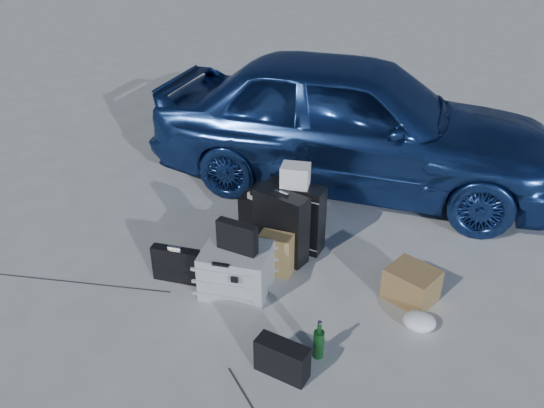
{
  "coord_description": "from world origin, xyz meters",
  "views": [
    {
      "loc": [
        1.78,
        -3.05,
        2.94
      ],
      "look_at": [
        -0.22,
        0.85,
        0.45
      ],
      "focal_mm": 35.0,
      "sensor_mm": 36.0,
      "label": 1
    }
  ],
  "objects_px": {
    "suitcase_left": "(281,226)",
    "duffel_bag": "(271,212)",
    "suitcase_right": "(295,216)",
    "green_bottle": "(319,340)",
    "pelican_case": "(237,270)",
    "cardboard_box": "(412,284)",
    "car": "(352,121)",
    "briefcase": "(176,265)"
  },
  "relations": [
    {
      "from": "suitcase_right",
      "to": "duffel_bag",
      "type": "relative_size",
      "value": 1.08
    },
    {
      "from": "suitcase_left",
      "to": "pelican_case",
      "type": "bearing_deg",
      "value": -90.74
    },
    {
      "from": "duffel_bag",
      "to": "cardboard_box",
      "type": "height_order",
      "value": "duffel_bag"
    },
    {
      "from": "duffel_bag",
      "to": "cardboard_box",
      "type": "bearing_deg",
      "value": -21.56
    },
    {
      "from": "car",
      "to": "cardboard_box",
      "type": "bearing_deg",
      "value": -155.19
    },
    {
      "from": "pelican_case",
      "to": "briefcase",
      "type": "xyz_separation_m",
      "value": [
        -0.54,
        -0.13,
        -0.04
      ]
    },
    {
      "from": "suitcase_right",
      "to": "green_bottle",
      "type": "distance_m",
      "value": 1.49
    },
    {
      "from": "suitcase_right",
      "to": "duffel_bag",
      "type": "xyz_separation_m",
      "value": [
        -0.38,
        0.24,
        -0.18
      ]
    },
    {
      "from": "suitcase_left",
      "to": "suitcase_right",
      "type": "xyz_separation_m",
      "value": [
        0.04,
        0.22,
        -0.0
      ]
    },
    {
      "from": "green_bottle",
      "to": "pelican_case",
      "type": "bearing_deg",
      "value": 156.35
    },
    {
      "from": "pelican_case",
      "to": "cardboard_box",
      "type": "height_order",
      "value": "pelican_case"
    },
    {
      "from": "briefcase",
      "to": "suitcase_left",
      "type": "distance_m",
      "value": 1.01
    },
    {
      "from": "suitcase_left",
      "to": "cardboard_box",
      "type": "relative_size",
      "value": 1.76
    },
    {
      "from": "briefcase",
      "to": "cardboard_box",
      "type": "xyz_separation_m",
      "value": [
        1.92,
        0.7,
        -0.02
      ]
    },
    {
      "from": "duffel_bag",
      "to": "green_bottle",
      "type": "bearing_deg",
      "value": -55.84
    },
    {
      "from": "briefcase",
      "to": "suitcase_left",
      "type": "height_order",
      "value": "suitcase_left"
    },
    {
      "from": "suitcase_right",
      "to": "duffel_bag",
      "type": "height_order",
      "value": "suitcase_right"
    },
    {
      "from": "duffel_bag",
      "to": "cardboard_box",
      "type": "distance_m",
      "value": 1.68
    },
    {
      "from": "suitcase_left",
      "to": "duffel_bag",
      "type": "xyz_separation_m",
      "value": [
        -0.35,
        0.46,
        -0.18
      ]
    },
    {
      "from": "pelican_case",
      "to": "cardboard_box",
      "type": "bearing_deg",
      "value": 8.81
    },
    {
      "from": "suitcase_left",
      "to": "cardboard_box",
      "type": "distance_m",
      "value": 1.27
    },
    {
      "from": "pelican_case",
      "to": "suitcase_right",
      "type": "distance_m",
      "value": 0.87
    },
    {
      "from": "pelican_case",
      "to": "green_bottle",
      "type": "height_order",
      "value": "pelican_case"
    },
    {
      "from": "briefcase",
      "to": "green_bottle",
      "type": "bearing_deg",
      "value": -22.55
    },
    {
      "from": "car",
      "to": "green_bottle",
      "type": "xyz_separation_m",
      "value": [
        0.8,
        -2.82,
        -0.62
      ]
    },
    {
      "from": "car",
      "to": "briefcase",
      "type": "relative_size",
      "value": 10.53
    },
    {
      "from": "suitcase_left",
      "to": "cardboard_box",
      "type": "bearing_deg",
      "value": 8.1
    },
    {
      "from": "pelican_case",
      "to": "green_bottle",
      "type": "distance_m",
      "value": 1.03
    },
    {
      "from": "cardboard_box",
      "to": "pelican_case",
      "type": "bearing_deg",
      "value": -157.65
    },
    {
      "from": "suitcase_left",
      "to": "duffel_bag",
      "type": "height_order",
      "value": "suitcase_left"
    },
    {
      "from": "pelican_case",
      "to": "suitcase_left",
      "type": "distance_m",
      "value": 0.64
    },
    {
      "from": "car",
      "to": "suitcase_left",
      "type": "relative_size",
      "value": 6.69
    },
    {
      "from": "briefcase",
      "to": "green_bottle",
      "type": "xyz_separation_m",
      "value": [
        1.48,
        -0.28,
        -0.01
      ]
    },
    {
      "from": "pelican_case",
      "to": "suitcase_left",
      "type": "bearing_deg",
      "value": 65.35
    },
    {
      "from": "suitcase_right",
      "to": "cardboard_box",
      "type": "distance_m",
      "value": 1.26
    },
    {
      "from": "suitcase_left",
      "to": "suitcase_right",
      "type": "distance_m",
      "value": 0.23
    },
    {
      "from": "briefcase",
      "to": "cardboard_box",
      "type": "relative_size",
      "value": 1.12
    },
    {
      "from": "cardboard_box",
      "to": "suitcase_right",
      "type": "bearing_deg",
      "value": 167.28
    },
    {
      "from": "pelican_case",
      "to": "cardboard_box",
      "type": "relative_size",
      "value": 1.46
    },
    {
      "from": "briefcase",
      "to": "suitcase_right",
      "type": "relative_size",
      "value": 0.64
    },
    {
      "from": "car",
      "to": "suitcase_left",
      "type": "height_order",
      "value": "car"
    },
    {
      "from": "suitcase_right",
      "to": "cardboard_box",
      "type": "relative_size",
      "value": 1.74
    }
  ]
}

